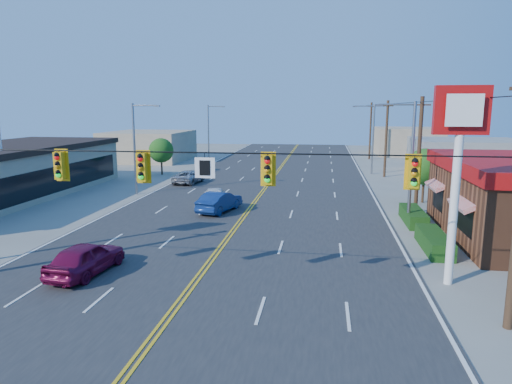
# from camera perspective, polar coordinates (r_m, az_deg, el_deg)

# --- Properties ---
(ground) EXTENTS (160.00, 160.00, 0.00)m
(ground) POSITION_cam_1_polar(r_m,az_deg,el_deg) (18.52, -9.75, -13.89)
(ground) COLOR gray
(ground) RESTS_ON ground
(road) EXTENTS (20.00, 120.00, 0.06)m
(road) POSITION_cam_1_polar(r_m,az_deg,el_deg) (37.17, -0.13, -1.27)
(road) COLOR #2D2D30
(road) RESTS_ON ground
(signal_span) EXTENTS (24.32, 0.34, 9.00)m
(signal_span) POSITION_cam_1_polar(r_m,az_deg,el_deg) (17.14, -10.63, 1.21)
(signal_span) COLOR #47301E
(signal_span) RESTS_ON ground
(kfc_pylon) EXTENTS (2.20, 0.36, 8.50)m
(kfc_pylon) POSITION_cam_1_polar(r_m,az_deg,el_deg) (20.79, 24.02, 5.30)
(kfc_pylon) COLOR white
(kfc_pylon) RESTS_ON ground
(streetlight_se) EXTENTS (2.55, 0.25, 8.00)m
(streetlight_se) POSITION_cam_1_polar(r_m,az_deg,el_deg) (30.60, 18.54, 4.16)
(streetlight_se) COLOR gray
(streetlight_se) RESTS_ON ground
(streetlight_ne) EXTENTS (2.55, 0.25, 8.00)m
(streetlight_ne) POSITION_cam_1_polar(r_m,az_deg,el_deg) (54.33, 14.23, 6.91)
(streetlight_ne) COLOR gray
(streetlight_ne) RESTS_ON ground
(streetlight_sw) EXTENTS (2.55, 0.25, 8.00)m
(streetlight_sw) POSITION_cam_1_polar(r_m,az_deg,el_deg) (41.43, -14.71, 5.87)
(streetlight_sw) COLOR gray
(streetlight_sw) RESTS_ON ground
(streetlight_nw) EXTENTS (2.55, 0.25, 8.00)m
(streetlight_nw) POSITION_cam_1_polar(r_m,az_deg,el_deg) (66.09, -5.80, 7.75)
(streetlight_nw) COLOR gray
(streetlight_nw) RESTS_ON ground
(utility_pole_near) EXTENTS (0.28, 0.28, 8.40)m
(utility_pole_near) POSITION_cam_1_polar(r_m,az_deg,el_deg) (34.81, 19.67, 4.27)
(utility_pole_near) COLOR #47301E
(utility_pole_near) RESTS_ON ground
(utility_pole_mid) EXTENTS (0.28, 0.28, 8.40)m
(utility_pole_mid) POSITION_cam_1_polar(r_m,az_deg,el_deg) (52.52, 15.96, 6.37)
(utility_pole_mid) COLOR #47301E
(utility_pole_mid) RESTS_ON ground
(utility_pole_far) EXTENTS (0.28, 0.28, 8.40)m
(utility_pole_far) POSITION_cam_1_polar(r_m,az_deg,el_deg) (70.38, 14.11, 7.40)
(utility_pole_far) COLOR #47301E
(utility_pole_far) RESTS_ON ground
(tree_kfc_rear) EXTENTS (2.94, 2.94, 4.41)m
(tree_kfc_rear) POSITION_cam_1_polar(r_m,az_deg,el_deg) (39.10, 20.33, 2.98)
(tree_kfc_rear) COLOR #47301E
(tree_kfc_rear) RESTS_ON ground
(tree_west) EXTENTS (2.80, 2.80, 4.20)m
(tree_west) POSITION_cam_1_polar(r_m,az_deg,el_deg) (53.50, -11.77, 5.11)
(tree_west) COLOR #47301E
(tree_west) RESTS_ON ground
(bld_east_mid) EXTENTS (12.00, 10.00, 4.00)m
(bld_east_mid) POSITION_cam_1_polar(r_m,az_deg,el_deg) (58.64, 24.91, 4.03)
(bld_east_mid) COLOR gray
(bld_east_mid) RESTS_ON ground
(bld_west_far) EXTENTS (11.00, 12.00, 4.20)m
(bld_west_far) POSITION_cam_1_polar(r_m,az_deg,el_deg) (69.08, -13.22, 5.64)
(bld_west_far) COLOR tan
(bld_west_far) RESTS_ON ground
(bld_east_far) EXTENTS (10.00, 10.00, 4.40)m
(bld_east_far) POSITION_cam_1_polar(r_m,az_deg,el_deg) (79.33, 18.42, 6.04)
(bld_east_far) COLOR tan
(bld_east_far) RESTS_ON ground
(car_magenta) EXTENTS (2.25, 4.57, 1.50)m
(car_magenta) POSITION_cam_1_polar(r_m,az_deg,el_deg) (22.55, -20.49, -7.88)
(car_magenta) COLOR maroon
(car_magenta) RESTS_ON ground
(car_blue) EXTENTS (2.72, 4.78, 1.49)m
(car_blue) POSITION_cam_1_polar(r_m,az_deg,el_deg) (33.67, -4.58, -1.29)
(car_blue) COLOR navy
(car_blue) RESTS_ON ground
(car_white) EXTENTS (2.63, 4.50, 1.23)m
(car_white) POSITION_cam_1_polar(r_m,az_deg,el_deg) (36.82, -5.19, -0.50)
(car_white) COLOR white
(car_white) RESTS_ON ground
(car_silver) EXTENTS (2.56, 4.83, 1.29)m
(car_silver) POSITION_cam_1_polar(r_m,az_deg,el_deg) (46.82, -8.38, 1.83)
(car_silver) COLOR #A3A2A7
(car_silver) RESTS_ON ground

